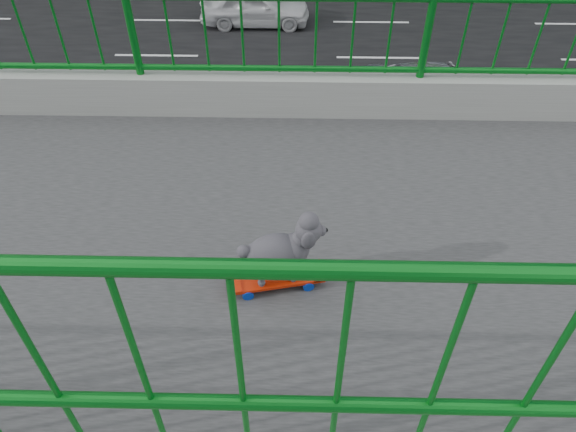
# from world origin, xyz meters

# --- Properties ---
(road) EXTENTS (18.00, 90.00, 0.02)m
(road) POSITION_xyz_m (-13.00, 0.00, 0.01)
(road) COLOR black
(road) RESTS_ON ground
(skateboard) EXTENTS (0.24, 0.51, 0.07)m
(skateboard) POSITION_xyz_m (0.29, 5.04, 7.05)
(skateboard) COLOR red
(skateboard) RESTS_ON footbridge
(poodle) EXTENTS (0.24, 0.45, 0.38)m
(poodle) POSITION_xyz_m (0.28, 5.06, 7.27)
(poodle) COLOR #272529
(poodle) RESTS_ON skateboard
(car_0) EXTENTS (1.90, 4.72, 1.61)m
(car_0) POSITION_xyz_m (-6.00, 5.74, 0.80)
(car_0) COLOR silver
(car_0) RESTS_ON ground
(car_2) EXTENTS (2.44, 5.30, 1.47)m
(car_2) POSITION_xyz_m (-12.40, 9.41, 0.74)
(car_2) COLOR #97989C
(car_2) RESTS_ON ground
(car_4) EXTENTS (1.69, 4.20, 1.43)m
(car_4) POSITION_xyz_m (-18.80, 3.40, 0.72)
(car_4) COLOR silver
(car_4) RESTS_ON ground
(car_5) EXTENTS (1.44, 4.13, 1.36)m
(car_5) POSITION_xyz_m (-6.00, 6.91, 0.68)
(car_5) COLOR silver
(car_5) RESTS_ON ground
(car_6) EXTENTS (2.43, 5.28, 1.47)m
(car_6) POSITION_xyz_m (-9.20, -1.42, 0.73)
(car_6) COLOR silver
(car_6) RESTS_ON ground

